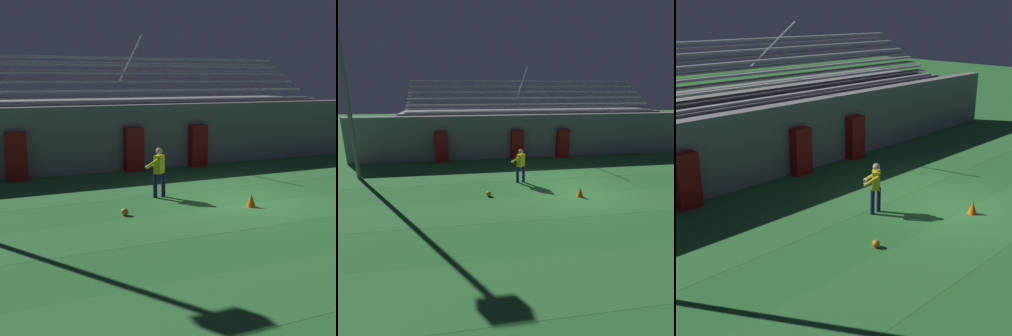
{
  "view_description": "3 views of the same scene",
  "coord_description": "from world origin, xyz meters",
  "views": [
    {
      "loc": [
        -8.08,
        -12.68,
        3.89
      ],
      "look_at": [
        -2.55,
        0.0,
        1.25
      ],
      "focal_mm": 50.0,
      "sensor_mm": 36.0,
      "label": 1
    },
    {
      "loc": [
        -5.03,
        -11.5,
        4.57
      ],
      "look_at": [
        -3.11,
        0.61,
        0.99
      ],
      "focal_mm": 30.0,
      "sensor_mm": 36.0,
      "label": 2
    },
    {
      "loc": [
        -12.71,
        -7.78,
        6.18
      ],
      "look_at": [
        -3.09,
        1.97,
        1.57
      ],
      "focal_mm": 50.0,
      "sensor_mm": 36.0,
      "label": 3
    }
  ],
  "objects": [
    {
      "name": "soccer_ball",
      "position": [
        -4.01,
        -0.21,
        0.11
      ],
      "size": [
        0.22,
        0.22,
        0.22
      ],
      "primitive_type": "sphere",
      "color": "orange",
      "rests_on": "ground"
    },
    {
      "name": "ground_plane",
      "position": [
        0.0,
        0.0,
        0.0
      ],
      "size": [
        80.0,
        80.0,
        0.0
      ],
      "primitive_type": "plane",
      "color": "#2D7533"
    },
    {
      "name": "padding_pillar_gate_right",
      "position": [
        1.53,
        5.95,
        0.94
      ],
      "size": [
        0.78,
        0.44,
        1.88
      ],
      "primitive_type": "cube",
      "color": "maroon",
      "rests_on": "ground"
    },
    {
      "name": "traffic_cone",
      "position": [
        -0.13,
        -0.89,
        0.21
      ],
      "size": [
        0.3,
        0.3,
        0.42
      ],
      "primitive_type": "cone",
      "color": "orange",
      "rests_on": "ground"
    },
    {
      "name": "padding_pillar_far_left",
      "position": [
        -6.34,
        5.95,
        0.94
      ],
      "size": [
        0.78,
        0.44,
        1.88
      ],
      "primitive_type": "cube",
      "color": "maroon",
      "rests_on": "ground"
    },
    {
      "name": "padding_pillar_gate_left",
      "position": [
        -1.53,
        5.95,
        0.94
      ],
      "size": [
        0.78,
        0.44,
        1.88
      ],
      "primitive_type": "cube",
      "color": "maroon",
      "rests_on": "ground"
    },
    {
      "name": "water_bottle",
      "position": [
        4.33,
        4.05,
        0.12
      ],
      "size": [
        0.07,
        0.07,
        0.24
      ],
      "primitive_type": "cylinder",
      "color": "#1E8CD8",
      "rests_on": "ground"
    },
    {
      "name": "goalkeeper",
      "position": [
        -2.28,
        1.37,
        0.95
      ],
      "size": [
        0.74,
        0.74,
        1.67
      ],
      "color": "#19194C",
      "rests_on": "ground"
    },
    {
      "name": "turf_stripe_far",
      "position": [
        0.0,
        2.7,
        0.0
      ],
      "size": [
        28.0,
        2.18,
        0.01
      ],
      "primitive_type": "cube",
      "color": "#337A38",
      "rests_on": "ground"
    },
    {
      "name": "bleacher_stand",
      "position": [
        -0.0,
        9.19,
        1.51
      ],
      "size": [
        18.0,
        4.75,
        5.83
      ],
      "color": "gray",
      "rests_on": "ground"
    },
    {
      "name": "turf_stripe_mid",
      "position": [
        0.0,
        -1.65,
        0.0
      ],
      "size": [
        28.0,
        2.18,
        0.01
      ],
      "primitive_type": "cube",
      "color": "#337A38",
      "rests_on": "ground"
    },
    {
      "name": "back_wall",
      "position": [
        0.0,
        6.5,
        1.4
      ],
      "size": [
        24.0,
        0.6,
        2.8
      ],
      "primitive_type": "cube",
      "color": "gray",
      "rests_on": "ground"
    }
  ]
}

